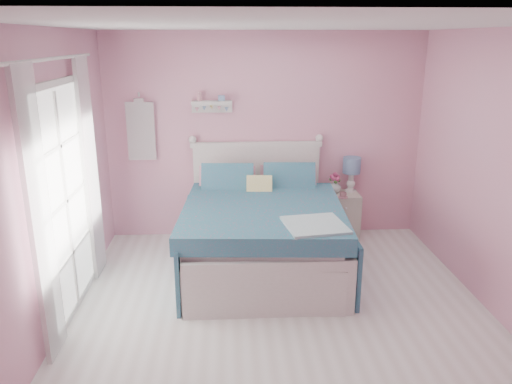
{
  "coord_description": "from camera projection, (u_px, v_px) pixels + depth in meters",
  "views": [
    {
      "loc": [
        -0.47,
        -4.01,
        2.5
      ],
      "look_at": [
        -0.18,
        1.2,
        0.89
      ],
      "focal_mm": 35.0,
      "sensor_mm": 36.0,
      "label": 1
    }
  ],
  "objects": [
    {
      "name": "curtain_far",
      "position": [
        91.0,
        170.0,
        5.23
      ],
      "size": [
        0.04,
        0.4,
        2.32
      ],
      "primitive_type": "cube",
      "color": "white",
      "rests_on": "floor"
    },
    {
      "name": "bed",
      "position": [
        262.0,
        233.0,
        5.58
      ],
      "size": [
        1.8,
        2.2,
        1.25
      ],
      "rotation": [
        0.0,
        0.0,
        -0.06
      ],
      "color": "silver",
      "rests_on": "floor"
    },
    {
      "name": "curtain_near",
      "position": [
        40.0,
        219.0,
        3.81
      ],
      "size": [
        0.04,
        0.4,
        2.32
      ],
      "primitive_type": "cube",
      "color": "white",
      "rests_on": "floor"
    },
    {
      "name": "floor",
      "position": [
        282.0,
        322.0,
        4.59
      ],
      "size": [
        4.5,
        4.5,
        0.0
      ],
      "primitive_type": "plane",
      "color": "silver",
      "rests_on": "ground"
    },
    {
      "name": "vase",
      "position": [
        335.0,
        186.0,
        6.42
      ],
      "size": [
        0.21,
        0.21,
        0.17
      ],
      "primitive_type": "imported",
      "rotation": [
        0.0,
        0.0,
        0.33
      ],
      "color": "silver",
      "rests_on": "nightstand"
    },
    {
      "name": "hanging_dress",
      "position": [
        141.0,
        131.0,
        6.17
      ],
      "size": [
        0.34,
        0.03,
        0.72
      ],
      "primitive_type": "cube",
      "color": "white",
      "rests_on": "room_shell"
    },
    {
      "name": "room_shell",
      "position": [
        285.0,
        154.0,
        4.12
      ],
      "size": [
        4.5,
        4.5,
        4.5
      ],
      "color": "pink",
      "rests_on": "floor"
    },
    {
      "name": "roses",
      "position": [
        335.0,
        177.0,
        6.38
      ],
      "size": [
        0.14,
        0.11,
        0.12
      ],
      "color": "#C24277",
      "rests_on": "vase"
    },
    {
      "name": "wall_shelf",
      "position": [
        212.0,
        104.0,
        6.13
      ],
      "size": [
        0.5,
        0.15,
        0.25
      ],
      "color": "silver",
      "rests_on": "room_shell"
    },
    {
      "name": "teacup",
      "position": [
        343.0,
        195.0,
        6.24
      ],
      "size": [
        0.1,
        0.1,
        0.07
      ],
      "primitive_type": "imported",
      "rotation": [
        0.0,
        0.0,
        0.21
      ],
      "color": "#C4838D",
      "rests_on": "nightstand"
    },
    {
      "name": "nightstand",
      "position": [
        342.0,
        215.0,
        6.49
      ],
      "size": [
        0.41,
        0.41,
        0.59
      ],
      "color": "beige",
      "rests_on": "floor"
    },
    {
      "name": "table_lamp",
      "position": [
        352.0,
        168.0,
        6.41
      ],
      "size": [
        0.23,
        0.23,
        0.45
      ],
      "color": "white",
      "rests_on": "nightstand"
    },
    {
      "name": "french_door",
      "position": [
        65.0,
        202.0,
        4.55
      ],
      "size": [
        0.04,
        1.32,
        2.16
      ],
      "color": "silver",
      "rests_on": "floor"
    }
  ]
}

